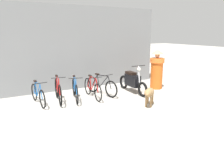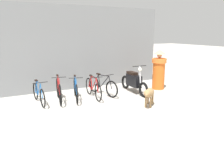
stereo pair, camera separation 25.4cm
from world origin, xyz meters
name	(u,v)px [view 1 (the left image)]	position (x,y,z in m)	size (l,w,h in m)	color
ground_plane	(103,121)	(0.00, 0.00, 0.00)	(60.00, 60.00, 0.00)	#ADA89E
shop_wall_back	(60,49)	(0.00, 3.67, 1.67)	(8.93, 0.20, 3.35)	slate
bicycle_0	(38,95)	(-1.22, 2.28, 0.33)	(0.46, 1.57, 0.79)	black
bicycle_1	(58,91)	(-0.56, 2.23, 0.37)	(0.46, 1.68, 0.91)	black
bicycle_2	(75,90)	(0.01, 2.12, 0.36)	(0.54, 1.64, 0.86)	black
bicycle_3	(92,88)	(0.65, 2.07, 0.34)	(0.46, 1.63, 0.82)	black
bicycle_4	(101,86)	(1.10, 2.25, 0.34)	(0.57, 1.62, 0.82)	black
motorcycle	(133,81)	(2.31, 1.95, 0.44)	(0.58, 1.92, 1.12)	black
stray_dog	(149,93)	(1.84, 0.34, 0.43)	(0.84, 0.79, 0.63)	#997247
person_in_robes	(157,69)	(3.54, 1.98, 0.82)	(0.61, 0.61, 1.62)	orange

